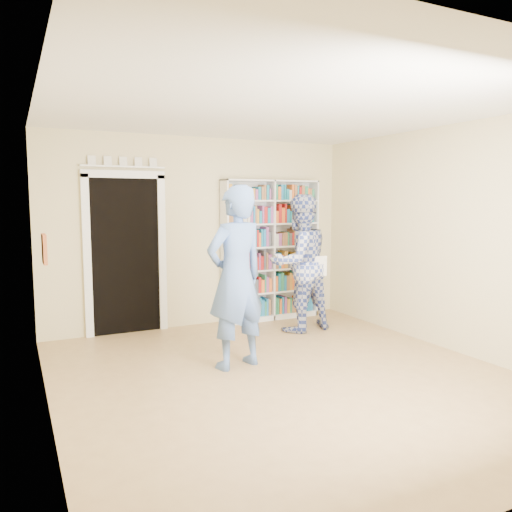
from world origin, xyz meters
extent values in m
plane|color=#9C774B|center=(0.00, 0.00, 0.00)|extent=(5.00, 5.00, 0.00)
plane|color=white|center=(0.00, 0.00, 2.70)|extent=(5.00, 5.00, 0.00)
plane|color=beige|center=(0.00, 2.50, 1.35)|extent=(4.50, 0.00, 4.50)
plane|color=beige|center=(-2.25, 0.00, 1.35)|extent=(0.00, 5.00, 5.00)
plane|color=beige|center=(2.25, 0.00, 1.35)|extent=(0.00, 5.00, 5.00)
cube|color=white|center=(1.04, 2.34, 1.05)|extent=(1.53, 0.29, 2.11)
cube|color=white|center=(1.04, 2.34, 1.05)|extent=(0.02, 0.29, 2.11)
cube|color=black|center=(-1.10, 2.48, 1.05)|extent=(0.90, 0.03, 2.10)
cube|color=white|center=(-1.60, 2.47, 1.05)|extent=(0.10, 0.06, 2.20)
cube|color=white|center=(-0.60, 2.47, 1.05)|extent=(0.10, 0.06, 2.20)
cube|color=white|center=(-1.10, 2.47, 2.15)|extent=(1.10, 0.06, 0.10)
cube|color=white|center=(-1.10, 2.46, 2.25)|extent=(1.10, 0.08, 0.02)
cube|color=brown|center=(-2.23, 0.20, 1.40)|extent=(0.03, 0.25, 0.25)
imported|color=#5477BC|center=(-0.33, 0.53, 0.98)|extent=(0.80, 0.62, 1.97)
imported|color=#314395|center=(1.08, 1.56, 0.94)|extent=(0.99, 0.81, 1.89)
cube|color=white|center=(1.24, 1.29, 0.92)|extent=(0.19, 0.04, 0.27)
camera|label=1|loc=(-2.47, -4.30, 1.80)|focal=35.00mm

